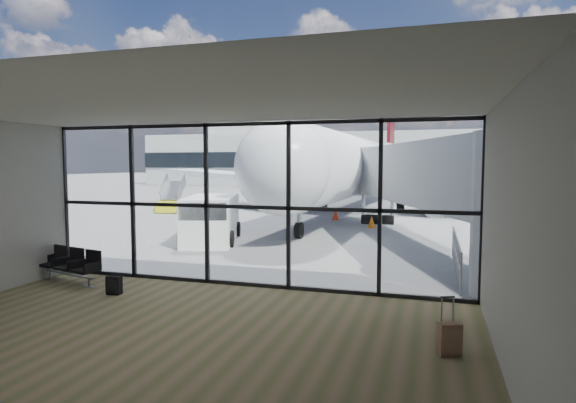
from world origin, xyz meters
The scene contains 21 objects.
ground centered at (0.00, 40.00, 0.00)m, with size 220.00×220.00×0.00m, color slate.
lounge_shell centered at (0.00, -4.80, 2.65)m, with size 12.02×8.01×4.51m.
glass_curtain_wall centered at (0.00, 0.00, 2.25)m, with size 12.10×0.12×4.50m.
jet_bridge centered at (4.90, 7.07, 2.76)m, with size 8.00×16.50×4.33m.
apron_railing centered at (5.60, 3.50, 0.72)m, with size 0.06×5.46×1.11m.
far_terminal centered at (-0.59, 61.97, 4.21)m, with size 80.00×12.20×11.00m.
tree_0 centered at (-45.00, 72.00, 4.63)m, with size 4.95×4.95×7.12m.
tree_1 centered at (-39.00, 72.00, 5.25)m, with size 5.61×5.61×8.07m.
tree_2 centered at (-33.00, 72.00, 5.88)m, with size 6.27×6.27×9.03m.
tree_3 centered at (-27.00, 72.00, 4.63)m, with size 4.95×4.95×7.12m.
tree_4 centered at (-21.00, 72.00, 5.25)m, with size 5.61×5.61×8.07m.
tree_5 centered at (-15.00, 72.00, 5.88)m, with size 6.27×6.27×9.03m.
seating_row centered at (-4.97, -0.99, 0.54)m, with size 2.19×1.11×0.97m.
backpack centered at (-2.97, -1.81, 0.26)m, with size 0.37×0.34×0.53m.
suitcase centered at (5.20, -3.50, 0.31)m, with size 0.44×0.38×1.04m.
airliner centered at (-0.35, 24.09, 3.17)m, with size 34.84×40.34×10.39m.
service_van centered at (-4.30, 6.59, 1.01)m, with size 3.25×4.92×1.97m.
belt_loader centered at (-3.98, 24.11, 0.58)m, with size 1.70×3.82×1.72m.
mobile_stairs centered at (-12.88, 17.81, 0.51)m, with size 2.14×3.28×2.13m.
traffic_cone_a centered at (1.77, 13.32, 0.29)m, with size 0.43×0.43×0.62m.
traffic_cone_c centered at (-0.77, 16.42, 0.31)m, with size 0.46×0.46×0.65m.
Camera 1 is at (4.88, -12.17, 3.37)m, focal length 30.00 mm.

